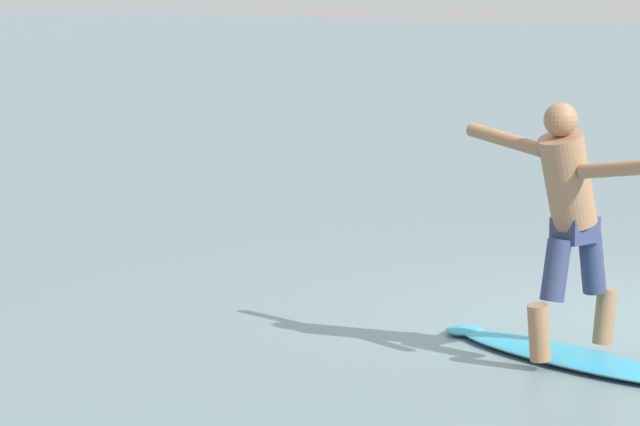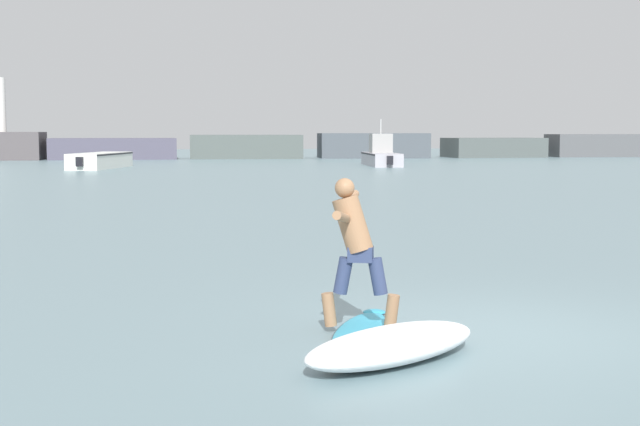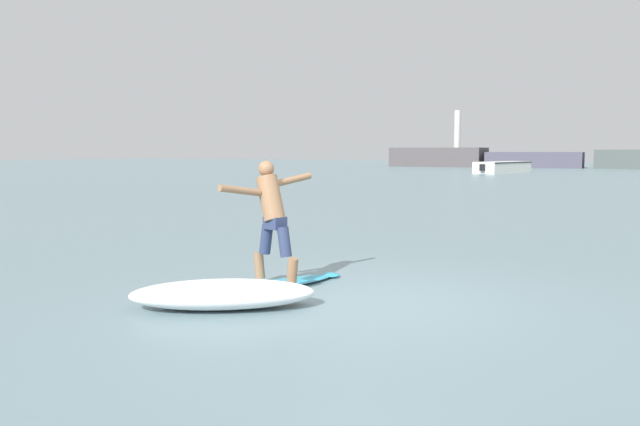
% 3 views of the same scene
% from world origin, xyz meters
% --- Properties ---
extents(ground_plane, '(200.00, 200.00, 0.00)m').
position_xyz_m(ground_plane, '(0.00, 0.00, 0.00)').
color(ground_plane, slate).
extents(surfboard, '(1.17, 2.03, 0.20)m').
position_xyz_m(surfboard, '(-1.37, 0.20, 0.03)').
color(surfboard, '#30A2C6').
rests_on(surfboard, ground).
extents(surfer, '(0.85, 1.46, 1.59)m').
position_xyz_m(surfer, '(-1.44, 0.19, 0.98)').
color(surfer, '#9B6F4C').
rests_on(surfer, surfboard).
extents(small_boat_offshore, '(3.49, 7.80, 0.90)m').
position_xyz_m(small_boat_offshore, '(-7.10, 44.61, 0.48)').
color(small_boat_offshore, white).
rests_on(small_boat_offshore, ground).
extents(wave_foam_at_tail, '(2.19, 1.81, 0.32)m').
position_xyz_m(wave_foam_at_tail, '(-1.34, -1.04, 0.16)').
color(wave_foam_at_tail, white).
rests_on(wave_foam_at_tail, ground).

